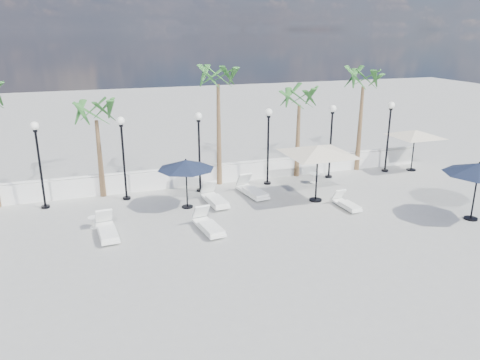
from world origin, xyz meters
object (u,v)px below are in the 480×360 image
object	(u,v)px
lounger_3	(107,230)
lounger_6	(252,190)
lounger_4	(215,199)
parasol_navy_right	(479,169)
lounger_2	(208,225)
parasol_navy_mid	(186,165)
parasol_cream_sq_a	(318,146)
parasol_cream_sq_b	(416,130)
lounger_5	(347,204)

from	to	relation	value
lounger_3	lounger_6	world-z (taller)	lounger_6
lounger_4	lounger_6	world-z (taller)	lounger_6
parasol_navy_right	lounger_2	bearing A→B (deg)	167.80
parasol_navy_mid	parasol_navy_right	bearing A→B (deg)	-25.12
lounger_4	parasol_navy_mid	distance (m)	2.10
parasol_cream_sq_a	parasol_cream_sq_b	xyz separation A→B (m)	(7.31, 2.66, -0.33)
lounger_2	parasol_navy_right	xyz separation A→B (m)	(10.60, -2.29, 1.92)
lounger_3	lounger_5	distance (m)	10.14
lounger_6	parasol_navy_right	world-z (taller)	parasol_navy_right
parasol_navy_mid	parasol_cream_sq_a	bearing A→B (deg)	-10.17
lounger_2	lounger_3	bearing A→B (deg)	161.59
parasol_navy_right	parasol_cream_sq_a	bearing A→B (deg)	141.40
parasol_navy_mid	parasol_cream_sq_b	bearing A→B (deg)	7.10
parasol_cream_sq_a	lounger_4	bearing A→B (deg)	167.13
lounger_5	parasol_cream_sq_a	bearing A→B (deg)	119.86
lounger_5	parasol_cream_sq_a	size ratio (longest dim) A/B	0.29
lounger_3	parasol_cream_sq_b	distance (m)	17.12
lounger_4	parasol_cream_sq_a	bearing A→B (deg)	-17.70
lounger_2	lounger_4	distance (m)	2.96
lounger_2	parasol_navy_right	distance (m)	11.01
lounger_4	parasol_navy_mid	size ratio (longest dim) A/B	0.87
lounger_3	parasol_cream_sq_a	size ratio (longest dim) A/B	0.36
lounger_2	parasol_cream_sq_a	distance (m)	6.26
lounger_4	lounger_2	bearing A→B (deg)	-115.19
lounger_4	parasol_navy_right	xyz separation A→B (m)	(9.57, -5.07, 1.91)
lounger_6	parasol_cream_sq_b	xyz separation A→B (m)	(9.84, 1.11, 1.99)
parasol_navy_mid	parasol_navy_right	world-z (taller)	parasol_navy_right
lounger_2	lounger_3	world-z (taller)	lounger_3
lounger_5	parasol_cream_sq_b	bearing A→B (deg)	28.16
lounger_4	parasol_cream_sq_a	xyz separation A→B (m)	(4.51, -1.03, 2.32)
parasol_cream_sq_b	lounger_2	bearing A→B (deg)	-161.05
parasol_navy_right	parasol_cream_sq_b	distance (m)	7.07
lounger_2	lounger_5	bearing A→B (deg)	-3.08
lounger_2	parasol_cream_sq_b	size ratio (longest dim) A/B	0.42
lounger_4	parasol_navy_right	distance (m)	11.00
parasol_navy_mid	lounger_3	bearing A→B (deg)	-150.06
lounger_4	parasol_cream_sq_a	world-z (taller)	parasol_cream_sq_a
lounger_3	lounger_5	world-z (taller)	lounger_3
lounger_3	parasol_navy_mid	size ratio (longest dim) A/B	0.84
parasol_navy_right	lounger_3	bearing A→B (deg)	168.04
lounger_2	lounger_3	distance (m)	3.83
lounger_4	parasol_navy_right	world-z (taller)	parasol_navy_right
lounger_3	parasol_navy_mid	bearing A→B (deg)	25.92
lounger_6	parasol_navy_right	xyz separation A→B (m)	(7.59, -5.59, 1.90)
lounger_2	parasol_navy_mid	distance (m)	3.27
parasol_cream_sq_a	lounger_3	bearing A→B (deg)	-173.85
lounger_3	parasol_cream_sq_a	xyz separation A→B (m)	(9.29, 1.00, 2.33)
parasol_navy_mid	parasol_cream_sq_b	distance (m)	13.17
lounger_4	lounger_6	distance (m)	2.04
lounger_5	lounger_3	bearing A→B (deg)	175.01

